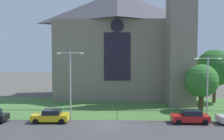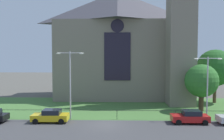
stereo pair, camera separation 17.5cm
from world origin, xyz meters
TOP-DOWN VIEW (x-y plane):
  - ground at (0.00, 10.00)m, footprint 160.00×160.00m
  - road_asphalt at (0.00, -2.00)m, footprint 120.00×8.00m
  - grass_verge at (0.00, 8.00)m, footprint 120.00×20.00m
  - church_building at (2.02, 19.09)m, footprint 23.20×16.20m
  - iron_railing at (1.24, 2.50)m, footprint 28.55×0.07m
  - tree_right_far at (17.48, 13.68)m, footprint 6.06×6.06m
  - tree_right_near at (13.09, 7.27)m, footprint 4.64×4.64m
  - streetlamp_near at (-4.46, 2.40)m, footprint 3.37×0.26m
  - streetlamp_far at (12.13, 2.40)m, footprint 3.37×0.26m
  - parked_car_yellow at (-6.52, 0.96)m, footprint 4.23×2.07m
  - parked_car_red at (9.70, 0.96)m, footprint 4.22×2.05m

SIDE VIEW (x-z plane):
  - ground at x=0.00m, z-range 0.00..0.00m
  - grass_verge at x=0.00m, z-range 0.00..0.01m
  - road_asphalt at x=0.00m, z-range 0.00..0.01m
  - parked_car_yellow at x=-6.52m, z-range -0.01..1.50m
  - parked_car_red at x=9.70m, z-range -0.01..1.50m
  - iron_railing at x=1.24m, z-range 0.40..1.53m
  - tree_right_near at x=13.09m, z-range 0.96..7.59m
  - streetlamp_far at x=12.13m, z-range 1.09..8.76m
  - streetlamp_near at x=-4.46m, z-range 1.13..9.45m
  - tree_right_far at x=17.48m, z-range 1.39..10.27m
  - church_building at x=2.02m, z-range -2.73..23.27m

